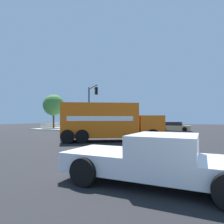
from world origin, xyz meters
TOP-DOWN VIEW (x-y plane):
  - ground_plane at (0.00, 0.00)m, footprint 100.00×100.00m
  - sidewalk_corner_near at (-12.89, -12.89)m, footprint 11.17×11.17m
  - delivery_truck at (1.90, -0.23)m, footprint 6.15×8.10m
  - traffic_light_primary at (-7.53, -7.22)m, footprint 2.88×2.94m
  - pickup_white at (10.74, 5.40)m, footprint 2.33×5.24m
  - sedan_tan at (-13.52, 3.16)m, footprint 2.04×4.30m
  - pedestrian_near_corner at (-13.41, -13.16)m, footprint 0.52×0.28m
  - pedestrian_crossing at (-13.80, -16.09)m, footprint 0.49×0.34m
  - picket_fence_run at (-12.89, -18.23)m, footprint 6.76×0.05m
  - shade_tree_near at (-11.41, -17.06)m, footprint 3.69×3.69m

SIDE VIEW (x-z plane):
  - ground_plane at x=0.00m, z-range 0.00..0.00m
  - sidewalk_corner_near at x=-12.89m, z-range 0.00..0.14m
  - picket_fence_run at x=-12.89m, z-range 0.15..1.10m
  - sedan_tan at x=-13.52m, z-range -0.03..1.28m
  - pickup_white at x=10.74m, z-range 0.04..1.42m
  - pedestrian_near_corner at x=-13.41m, z-range 0.27..2.03m
  - pedestrian_crossing at x=-13.80m, z-range 0.27..2.05m
  - delivery_truck at x=1.90m, z-range 0.05..3.05m
  - shade_tree_near at x=-11.41m, z-range 1.22..7.11m
  - traffic_light_primary at x=-7.53m, z-range 1.09..7.26m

